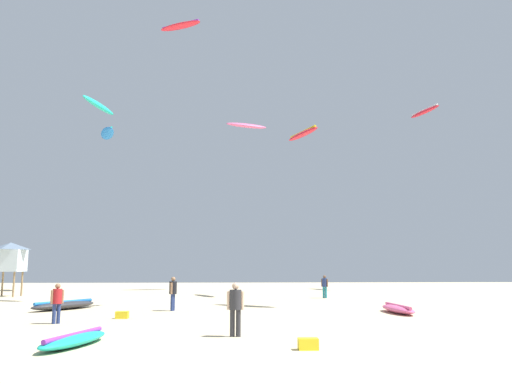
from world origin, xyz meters
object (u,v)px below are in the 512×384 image
person_left (325,285)px  kite_aloft_7 (180,26)px  kite_grounded_near (64,305)px  lifeguard_tower (10,257)px  person_foreground (235,305)px  kite_aloft_9 (107,133)px  cooler_box (308,344)px  kite_aloft_5 (303,134)px  person_midground (173,291)px  person_right (57,300)px  kite_aloft_6 (99,105)px  gear_bag (122,315)px  kite_aloft_8 (247,126)px  kite_grounded_mid (398,309)px  kite_grounded_far (74,340)px  kite_aloft_0 (425,112)px

person_left → kite_aloft_7: bearing=147.8°
kite_grounded_near → lifeguard_tower: lifeguard_tower is taller
person_foreground → kite_aloft_9: 36.59m
cooler_box → kite_aloft_5: size_ratio=0.13×
lifeguard_tower → cooler_box: bearing=-52.8°
person_midground → person_right: 7.05m
person_midground → kite_aloft_6: size_ratio=0.45×
gear_bag → kite_aloft_9: size_ratio=0.14×
kite_aloft_7 → kite_aloft_9: (-8.59, 15.06, -3.90)m
person_left → kite_aloft_7: size_ratio=0.50×
person_foreground → kite_aloft_8: kite_aloft_8 is taller
person_foreground → person_left: bearing=169.3°
person_foreground → kite_grounded_mid: 11.46m
kite_aloft_6 → kite_aloft_8: (10.35, 16.86, 3.58)m
person_right → kite_grounded_far: bearing=164.8°
person_right → kite_aloft_0: 42.04m
person_foreground → kite_aloft_9: (-12.47, 31.31, 14.24)m
kite_grounded_mid → lifeguard_tower: 29.77m
person_foreground → person_left: person_foreground is taller
gear_bag → kite_grounded_far: bearing=-88.0°
person_left → kite_aloft_9: size_ratio=0.40×
kite_aloft_9 → kite_aloft_5: bearing=-27.7°
kite_grounded_far → gear_bag: 7.87m
gear_bag → kite_aloft_9: (-7.43, 25.26, 15.13)m
kite_aloft_0 → person_foreground: bearing=-121.9°
gear_bag → kite_aloft_8: size_ratio=0.12×
person_right → kite_grounded_near: person_right is taller
person_left → kite_aloft_6: kite_aloft_6 is taller
kite_grounded_far → person_midground: bearing=82.5°
kite_aloft_5 → kite_aloft_9: kite_aloft_9 is taller
kite_aloft_5 → gear_bag: bearing=-123.9°
person_left → kite_grounded_far: size_ratio=0.48×
kite_aloft_7 → kite_aloft_0: bearing=32.9°
kite_aloft_0 → person_left: bearing=-137.9°
kite_grounded_near → lifeguard_tower: bearing=124.3°
kite_grounded_near → kite_aloft_6: kite_aloft_6 is taller
cooler_box → person_foreground: bearing=126.6°
person_left → gear_bag: size_ratio=2.97×
person_foreground → kite_aloft_6: bearing=-141.3°
person_midground → cooler_box: (5.26, -12.59, -0.87)m
person_midground → person_right: (-4.08, -5.75, -0.08)m
kite_aloft_5 → kite_aloft_7: 12.64m
person_midground → lifeguard_tower: lifeguard_tower is taller
person_foreground → kite_grounded_mid: size_ratio=0.48×
person_foreground → lifeguard_tower: (-17.39, 22.87, 2.01)m
gear_bag → kite_aloft_5: 22.91m
kite_grounded_mid → kite_grounded_far: bearing=-143.0°
person_midground → kite_aloft_0: size_ratio=0.40×
kite_grounded_mid → lifeguard_tower: bearing=149.8°
kite_grounded_near → kite_aloft_0: (28.81, 20.64, 17.82)m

